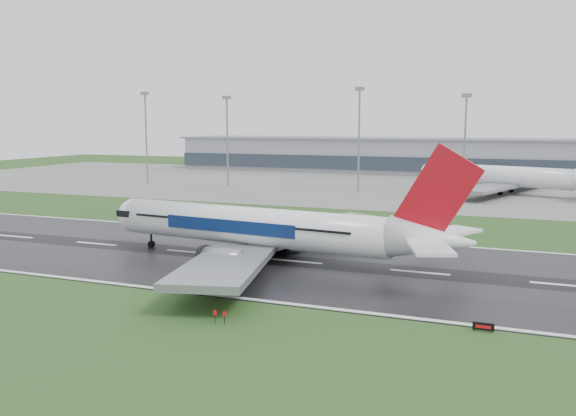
% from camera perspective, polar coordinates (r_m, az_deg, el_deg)
% --- Properties ---
extents(ground, '(520.00, 520.00, 0.00)m').
position_cam_1_polar(ground, '(97.00, 0.79, -5.23)').
color(ground, '#214318').
rests_on(ground, ground).
extents(runway, '(400.00, 45.00, 0.10)m').
position_cam_1_polar(runway, '(96.99, 0.79, -5.20)').
color(runway, black).
rests_on(runway, ground).
extents(apron, '(400.00, 130.00, 0.08)m').
position_cam_1_polar(apron, '(217.21, 12.24, 2.08)').
color(apron, slate).
rests_on(apron, ground).
extents(terminal, '(240.00, 36.00, 15.00)m').
position_cam_1_polar(terminal, '(275.92, 14.20, 4.84)').
color(terminal, gray).
rests_on(terminal, ground).
extents(main_airliner, '(69.89, 67.19, 18.83)m').
position_cam_1_polar(main_airliner, '(95.12, -1.48, 0.34)').
color(main_airliner, white).
rests_on(main_airliner, runway).
extents(parked_airliner, '(78.25, 75.69, 18.23)m').
position_cam_1_polar(parked_airliner, '(200.88, 20.28, 3.90)').
color(parked_airliner, white).
rests_on(parked_airliner, apron).
extents(runway_sign, '(2.28, 0.91, 1.04)m').
position_cam_1_polar(runway_sign, '(68.86, 18.35, -10.87)').
color(runway_sign, black).
rests_on(runway_sign, ground).
extents(floodmast_0, '(0.64, 0.64, 32.84)m').
position_cam_1_polar(floodmast_0, '(228.60, -13.53, 6.45)').
color(floodmast_0, gray).
rests_on(floodmast_0, ground).
extents(floodmast_1, '(0.64, 0.64, 30.76)m').
position_cam_1_polar(floodmast_1, '(211.37, -5.88, 6.23)').
color(floodmast_1, gray).
rests_on(floodmast_1, ground).
extents(floodmast_2, '(0.64, 0.64, 32.85)m').
position_cam_1_polar(floodmast_2, '(194.55, 6.86, 6.35)').
color(floodmast_2, gray).
rests_on(floodmast_2, ground).
extents(floodmast_3, '(0.64, 0.64, 30.18)m').
position_cam_1_polar(floodmast_3, '(189.27, 16.69, 5.61)').
color(floodmast_3, gray).
rests_on(floodmast_3, ground).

